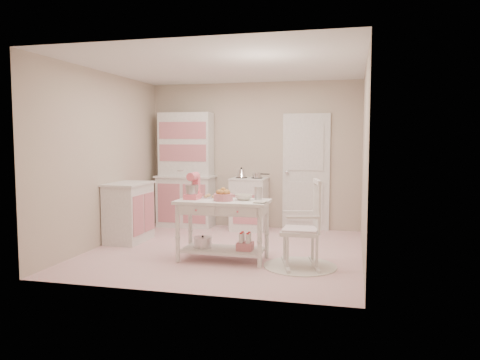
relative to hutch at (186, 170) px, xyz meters
name	(u,v)px	position (x,y,z in m)	size (l,w,h in m)	color
room_shell	(225,135)	(1.21, -1.66, 0.61)	(3.84, 3.84, 2.62)	pink
door	(306,172)	(2.16, 0.21, -0.02)	(0.82, 0.05, 2.04)	white
hutch	(186,170)	(0.00, 0.00, 0.00)	(1.06, 0.50, 2.08)	white
stove	(249,204)	(1.20, -0.05, -0.58)	(0.62, 0.57, 0.92)	white
base_cabinet	(129,212)	(-0.42, -1.42, -0.58)	(0.54, 0.84, 0.92)	white
lace_rug	(300,266)	(2.35, -2.25, -1.03)	(0.92, 0.92, 0.01)	white
rocking_chair	(301,223)	(2.35, -2.25, -0.49)	(0.48, 0.72, 1.10)	white
work_table	(223,230)	(1.33, -2.18, -0.64)	(1.20, 0.60, 0.80)	white
stand_mixer	(193,186)	(0.91, -2.16, -0.07)	(0.20, 0.28, 0.34)	#FF6B7F
cookie_tray	(216,198)	(1.18, -2.00, -0.23)	(0.34, 0.24, 0.02)	silver
bread_basket	(223,197)	(1.35, -2.23, -0.19)	(0.25, 0.25, 0.09)	#CE7681
mixing_bowl	(244,197)	(1.59, -2.10, -0.20)	(0.23, 0.23, 0.07)	silver
metal_pitcher	(258,193)	(1.77, -2.02, -0.16)	(0.10, 0.10, 0.17)	silver
recipe_book	(255,202)	(1.78, -2.30, -0.23)	(0.15, 0.20, 0.02)	silver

